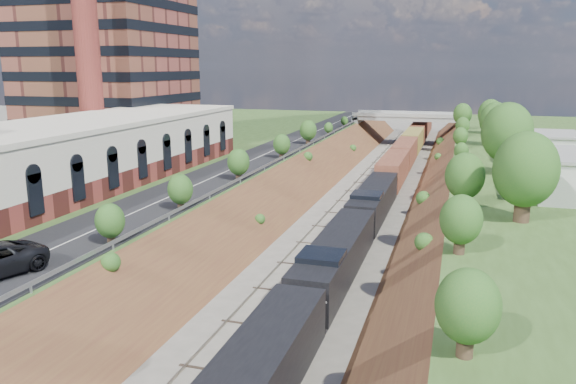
# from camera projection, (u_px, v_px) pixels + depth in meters

# --- Properties ---
(platform_left) EXTENTS (44.00, 180.00, 5.00)m
(platform_left) POSITION_uv_depth(u_px,v_px,m) (132.00, 175.00, 80.50)
(platform_left) COLOR #375121
(platform_left) RESTS_ON ground
(embankment_left) EXTENTS (10.00, 180.00, 10.00)m
(embankment_left) POSITION_uv_depth(u_px,v_px,m) (278.00, 202.00, 74.77)
(embankment_left) COLOR brown
(embankment_left) RESTS_ON ground
(embankment_right) EXTENTS (10.00, 180.00, 10.00)m
(embankment_right) POSITION_uv_depth(u_px,v_px,m) (449.00, 215.00, 68.49)
(embankment_right) COLOR brown
(embankment_right) RESTS_ON ground
(rail_left_track) EXTENTS (1.58, 180.00, 0.18)m
(rail_left_track) POSITION_uv_depth(u_px,v_px,m) (340.00, 206.00, 72.35)
(rail_left_track) COLOR gray
(rail_left_track) RESTS_ON ground
(rail_right_track) EXTENTS (1.58, 180.00, 0.18)m
(rail_right_track) POSITION_uv_depth(u_px,v_px,m) (380.00, 209.00, 70.87)
(rail_right_track) COLOR gray
(rail_right_track) RESTS_ON ground
(road) EXTENTS (8.00, 180.00, 0.10)m
(road) POSITION_uv_depth(u_px,v_px,m) (246.00, 163.00, 74.95)
(road) COLOR black
(road) RESTS_ON platform_left
(guardrail) EXTENTS (0.10, 171.00, 0.70)m
(guardrail) POSITION_uv_depth(u_px,v_px,m) (274.00, 161.00, 73.48)
(guardrail) COLOR #99999E
(guardrail) RESTS_ON platform_left
(commercial_building) EXTENTS (14.30, 62.30, 7.00)m
(commercial_building) POSITION_uv_depth(u_px,v_px,m) (53.00, 159.00, 57.23)
(commercial_building) COLOR maroon
(commercial_building) RESTS_ON platform_left
(smokestack) EXTENTS (3.20, 3.20, 40.00)m
(smokestack) POSITION_uv_depth(u_px,v_px,m) (84.00, 9.00, 72.68)
(smokestack) COLOR maroon
(smokestack) RESTS_ON platform_left
(overpass) EXTENTS (24.50, 8.30, 7.40)m
(overpass) POSITION_uv_depth(u_px,v_px,m) (407.00, 123.00, 128.38)
(overpass) COLOR gray
(overpass) RESTS_ON ground
(white_building_far) EXTENTS (8.00, 10.00, 3.60)m
(white_building_far) POSITION_uv_depth(u_px,v_px,m) (546.00, 148.00, 76.62)
(white_building_far) COLOR silver
(white_building_far) RESTS_ON platform_right
(tree_right_large) EXTENTS (5.25, 5.25, 7.61)m
(tree_right_large) POSITION_uv_depth(u_px,v_px,m) (526.00, 170.00, 46.05)
(tree_right_large) COLOR #473323
(tree_right_large) RESTS_ON platform_right
(tree_left_crest) EXTENTS (2.45, 2.45, 3.55)m
(tree_left_crest) POSITION_uv_depth(u_px,v_px,m) (74.00, 236.00, 36.14)
(tree_left_crest) COLOR #473323
(tree_left_crest) RESTS_ON platform_left
(freight_train) EXTENTS (3.24, 147.37, 4.79)m
(freight_train) POSITION_uv_depth(u_px,v_px,m) (398.00, 163.00, 88.62)
(freight_train) COLOR black
(freight_train) RESTS_ON ground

